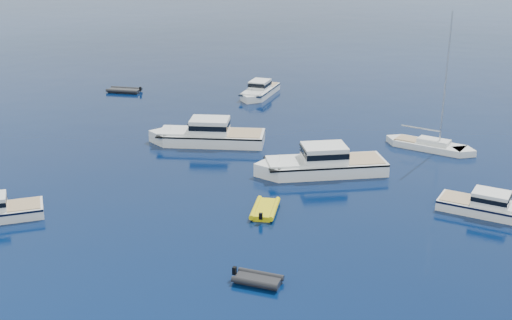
{
  "coord_description": "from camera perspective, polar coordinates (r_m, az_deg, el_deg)",
  "views": [
    {
      "loc": [
        20.27,
        -17.9,
        18.99
      ],
      "look_at": [
        3.98,
        26.06,
        2.2
      ],
      "focal_mm": 46.09,
      "sensor_mm": 36.0,
      "label": 1
    }
  ],
  "objects": [
    {
      "name": "tender_grey_near",
      "position": [
        37.6,
        0.17,
        -10.63
      ],
      "size": [
        2.85,
        1.65,
        0.95
      ],
      "primitive_type": null,
      "rotation": [
        0.0,
        0.0,
        4.71
      ],
      "color": "black",
      "rests_on": "ground"
    },
    {
      "name": "tender_grey_far",
      "position": [
        81.29,
        -11.36,
        5.81
      ],
      "size": [
        4.46,
        2.8,
        0.95
      ],
      "primitive_type": null,
      "rotation": [
        0.0,
        0.0,
        1.71
      ],
      "color": "black",
      "rests_on": "ground"
    },
    {
      "name": "motor_cruiser_horizon",
      "position": [
        77.93,
        0.3,
        5.6
      ],
      "size": [
        2.86,
        8.88,
        2.32
      ],
      "primitive_type": null,
      "rotation": [
        0.0,
        0.0,
        3.16
      ],
      "color": "white",
      "rests_on": "ground"
    },
    {
      "name": "motor_cruiser_far_r",
      "position": [
        48.74,
        19.76,
        -4.46
      ],
      "size": [
        8.37,
        3.67,
        2.12
      ],
      "primitive_type": null,
      "rotation": [
        0.0,
        0.0,
        4.56
      ],
      "color": "white",
      "rests_on": "ground"
    },
    {
      "name": "sailboat_centre",
      "position": [
        61.18,
        14.81,
        0.94
      ],
      "size": [
        8.99,
        4.14,
        12.8
      ],
      "primitive_type": null,
      "rotation": [
        0.0,
        0.0,
        4.49
      ],
      "color": "silver",
      "rests_on": "ground"
    },
    {
      "name": "motor_cruiser_distant",
      "position": [
        60.85,
        -4.21,
        1.47
      ],
      "size": [
        12.04,
        6.41,
        3.02
      ],
      "primitive_type": null,
      "rotation": [
        0.0,
        0.0,
        1.83
      ],
      "color": "silver",
      "rests_on": "ground"
    },
    {
      "name": "tender_yellow",
      "position": [
        46.26,
        0.79,
        -4.53
      ],
      "size": [
        2.7,
        4.05,
        0.95
      ],
      "primitive_type": null,
      "rotation": [
        0.0,
        0.0,
        0.19
      ],
      "color": "#D4C40C",
      "rests_on": "ground"
    },
    {
      "name": "motor_cruiser_centre",
      "position": [
        53.64,
        5.64,
        -1.13
      ],
      "size": [
        11.8,
        8.57,
        3.02
      ],
      "primitive_type": null,
      "rotation": [
        0.0,
        0.0,
        2.07
      ],
      "color": "white",
      "rests_on": "ground"
    }
  ]
}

